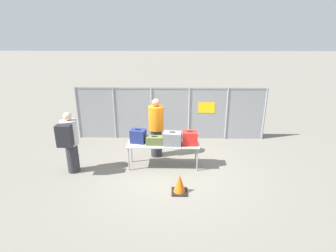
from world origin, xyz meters
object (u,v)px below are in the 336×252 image
traveler_hooded (70,141)px  traffic_cone (180,184)px  inspection_table (163,145)px  suitcase_navy (138,136)px  security_worker_near (156,127)px  suitcase_red (190,138)px  utility_trailer (198,113)px  suitcase_grey (172,139)px  suitcase_olive (155,140)px

traveler_hooded → traffic_cone: 3.20m
inspection_table → suitcase_navy: 0.77m
suitcase_navy → security_worker_near: security_worker_near is taller
suitcase_navy → traffic_cone: 1.98m
suitcase_navy → traveler_hooded: size_ratio=0.27×
inspection_table → suitcase_red: size_ratio=4.71×
inspection_table → utility_trailer: inspection_table is taller
suitcase_grey → suitcase_red: suitcase_red is taller
suitcase_olive → suitcase_red: bearing=2.1°
utility_trailer → traffic_cone: bearing=-99.3°
suitcase_navy → traffic_cone: (1.17, -1.44, -0.69)m
utility_trailer → suitcase_olive: bearing=-110.4°
suitcase_red → suitcase_olive: bearing=-177.9°
inspection_table → suitcase_red: suitcase_red is taller
suitcase_grey → traffic_cone: (0.18, -1.27, -0.69)m
traveler_hooded → utility_trailer: (3.90, 4.71, -0.59)m
suitcase_olive → suitcase_red: suitcase_red is taller
suitcase_red → suitcase_grey: bearing=-171.9°
suitcase_navy → suitcase_red: suitcase_navy is taller
suitcase_red → traffic_cone: suitcase_red is taller
suitcase_olive → traffic_cone: 1.60m
suitcase_grey → suitcase_navy: bearing=170.1°
suitcase_olive → suitcase_red: (1.00, 0.04, 0.07)m
suitcase_red → security_worker_near: 1.25m
inspection_table → traveler_hooded: size_ratio=1.18×
security_worker_near → traveler_hooded: bearing=16.4°
traveler_hooded → security_worker_near: bearing=18.3°
traffic_cone → suitcase_red: bearing=77.0°
suitcase_navy → traveler_hooded: (-1.80, -0.50, 0.04)m
security_worker_near → utility_trailer: bearing=-124.7°
suitcase_olive → suitcase_grey: size_ratio=0.90×
suitcase_grey → security_worker_near: security_worker_near is taller
suitcase_navy → traveler_hooded: traveler_hooded is taller
suitcase_olive → inspection_table: bearing=10.6°
inspection_table → suitcase_grey: 0.37m
suitcase_grey → utility_trailer: bearing=75.7°
inspection_table → utility_trailer: (1.38, 4.30, -0.30)m
suitcase_grey → suitcase_red: bearing=8.1°
traffic_cone → inspection_table: bearing=108.5°
suitcase_navy → security_worker_near: bearing=53.3°
suitcase_red → traveler_hooded: size_ratio=0.25×
security_worker_near → utility_trailer: 3.97m
suitcase_grey → utility_trailer: (1.11, 4.38, -0.54)m
inspection_table → traffic_cone: 1.49m
suitcase_navy → suitcase_grey: bearing=-9.9°
suitcase_red → utility_trailer: bearing=81.8°
inspection_table → traffic_cone: bearing=-71.5°
traffic_cone → suitcase_grey: bearing=98.3°
suitcase_navy → suitcase_grey: size_ratio=0.88×
inspection_table → suitcase_olive: bearing=-169.4°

